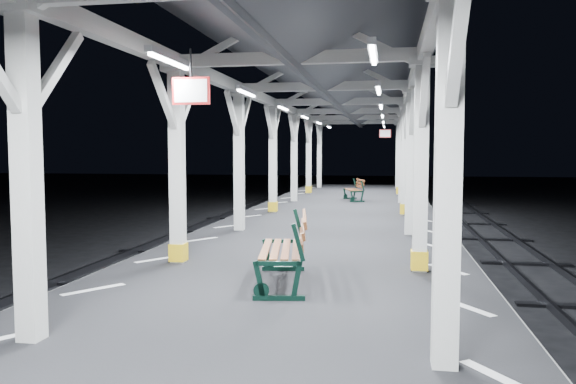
# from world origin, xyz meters

# --- Properties ---
(ground) EXTENTS (120.00, 120.00, 0.00)m
(ground) POSITION_xyz_m (0.00, 0.00, 0.00)
(ground) COLOR black
(ground) RESTS_ON ground
(platform) EXTENTS (6.00, 50.00, 1.00)m
(platform) POSITION_xyz_m (0.00, 0.00, 0.50)
(platform) COLOR black
(platform) RESTS_ON ground
(hazard_stripes_left) EXTENTS (1.00, 48.00, 0.01)m
(hazard_stripes_left) POSITION_xyz_m (-2.45, 0.00, 1.00)
(hazard_stripes_left) COLOR silver
(hazard_stripes_left) RESTS_ON platform
(hazard_stripes_right) EXTENTS (1.00, 48.00, 0.01)m
(hazard_stripes_right) POSITION_xyz_m (2.45, 0.00, 1.00)
(hazard_stripes_right) COLOR silver
(hazard_stripes_right) RESTS_ON platform
(canopy) EXTENTS (5.40, 49.00, 4.65)m
(canopy) POSITION_xyz_m (0.00, -0.02, 4.56)
(canopy) COLOR silver
(canopy) RESTS_ON platform
(bench_mid) EXTENTS (0.96, 1.93, 1.00)m
(bench_mid) POSITION_xyz_m (0.12, 0.79, 1.53)
(bench_mid) COLOR black
(bench_mid) RESTS_ON platform
(bench_far) EXTENTS (0.91, 1.60, 0.82)m
(bench_far) POSITION_xyz_m (0.29, 14.72, 1.44)
(bench_far) COLOR black
(bench_far) RESTS_ON platform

